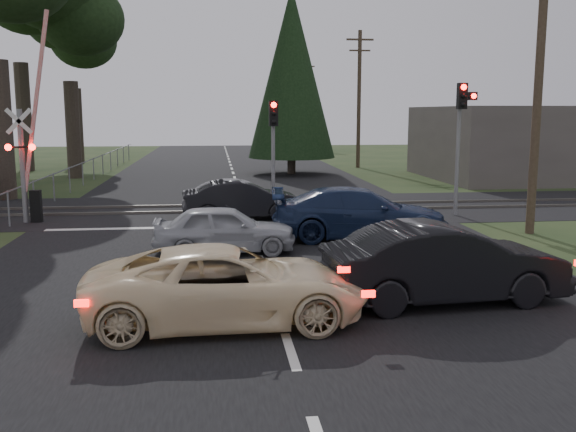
{
  "coord_description": "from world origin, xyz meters",
  "views": [
    {
      "loc": [
        -1.13,
        -12.46,
        3.69
      ],
      "look_at": [
        0.56,
        2.19,
        1.3
      ],
      "focal_mm": 40.0,
      "sensor_mm": 36.0,
      "label": 1
    }
  ],
  "objects": [
    {
      "name": "euc_tree_e",
      "position": [
        -11.0,
        36.0,
        9.51
      ],
      "size": [
        6.0,
        6.0,
        13.2
      ],
      "color": "#473D33",
      "rests_on": "ground"
    },
    {
      "name": "fence_left",
      "position": [
        -7.8,
        22.5,
        0.0
      ],
      "size": [
        0.1,
        36.0,
        1.2
      ],
      "primitive_type": null,
      "color": "slate",
      "rests_on": "ground"
    },
    {
      "name": "dark_hatchback",
      "position": [
        3.29,
        -0.73,
        0.78
      ],
      "size": [
        4.85,
        2.09,
        1.55
      ],
      "primitive_type": "imported",
      "rotation": [
        0.0,
        0.0,
        1.67
      ],
      "color": "black",
      "rests_on": "ground"
    },
    {
      "name": "utility_pole_near",
      "position": [
        8.5,
        6.0,
        4.73
      ],
      "size": [
        1.8,
        0.26,
        9.0
      ],
      "color": "#4C3D2D",
      "rests_on": "ground"
    },
    {
      "name": "silver_car",
      "position": [
        -0.9,
        4.27,
        0.64
      ],
      "size": [
        3.75,
        1.51,
        1.28
      ],
      "primitive_type": "imported",
      "rotation": [
        0.0,
        0.0,
        1.57
      ],
      "color": "#A4A7AC",
      "rests_on": "ground"
    },
    {
      "name": "ground",
      "position": [
        0.0,
        0.0,
        0.0
      ],
      "size": [
        120.0,
        120.0,
        0.0
      ],
      "primitive_type": "plane",
      "color": "#213518",
      "rests_on": "ground"
    },
    {
      "name": "rail_corridor",
      "position": [
        0.0,
        12.0,
        0.01
      ],
      "size": [
        120.0,
        8.0,
        0.01
      ],
      "primitive_type": "cube",
      "color": "black",
      "rests_on": "ground"
    },
    {
      "name": "rail_near",
      "position": [
        0.0,
        11.2,
        0.05
      ],
      "size": [
        120.0,
        0.12,
        0.1
      ],
      "primitive_type": "cube",
      "color": "#59544C",
      "rests_on": "ground"
    },
    {
      "name": "blue_sedan",
      "position": [
        3.09,
        5.76,
        0.75
      ],
      "size": [
        5.33,
        2.54,
        1.5
      ],
      "primitive_type": "imported",
      "rotation": [
        0.0,
        0.0,
        1.48
      ],
      "color": "#162343",
      "rests_on": "ground"
    },
    {
      "name": "conifer_tree",
      "position": [
        3.5,
        26.0,
        5.99
      ],
      "size": [
        5.2,
        5.2,
        11.0
      ],
      "color": "#473D33",
      "rests_on": "ground"
    },
    {
      "name": "utility_pole_far",
      "position": [
        8.5,
        55.0,
        4.73
      ],
      "size": [
        1.8,
        0.26,
        9.0
      ],
      "color": "#4C3D2D",
      "rests_on": "ground"
    },
    {
      "name": "stop_line",
      "position": [
        0.0,
        8.2,
        0.01
      ],
      "size": [
        13.0,
        0.35,
        0.0
      ],
      "primitive_type": "cube",
      "color": "silver",
      "rests_on": "ground"
    },
    {
      "name": "rail_far",
      "position": [
        0.0,
        12.8,
        0.05
      ],
      "size": [
        120.0,
        0.12,
        0.1
      ],
      "primitive_type": "cube",
      "color": "#59544C",
      "rests_on": "ground"
    },
    {
      "name": "building_right",
      "position": [
        18.0,
        22.0,
        2.0
      ],
      "size": [
        14.0,
        10.0,
        4.0
      ],
      "primitive_type": "cube",
      "color": "#59514C",
      "rests_on": "ground"
    },
    {
      "name": "cream_coupe",
      "position": [
        -0.95,
        -1.51,
        0.69
      ],
      "size": [
        5.01,
        2.45,
        1.37
      ],
      "primitive_type": "imported",
      "rotation": [
        0.0,
        0.0,
        1.61
      ],
      "color": "beige",
      "rests_on": "ground"
    },
    {
      "name": "traffic_signal_center",
      "position": [
        1.0,
        10.68,
        2.81
      ],
      "size": [
        0.32,
        0.48,
        4.1
      ],
      "color": "slate",
      "rests_on": "ground"
    },
    {
      "name": "euc_tree_c",
      "position": [
        -9.0,
        25.0,
        9.51
      ],
      "size": [
        6.0,
        6.0,
        13.2
      ],
      "color": "#473D33",
      "rests_on": "ground"
    },
    {
      "name": "traffic_signal_right",
      "position": [
        7.55,
        9.47,
        3.31
      ],
      "size": [
        0.68,
        0.48,
        4.7
      ],
      "color": "slate",
      "rests_on": "ground"
    },
    {
      "name": "road",
      "position": [
        0.0,
        10.0,
        0.01
      ],
      "size": [
        14.0,
        100.0,
        0.01
      ],
      "primitive_type": "cube",
      "color": "black",
      "rests_on": "ground"
    },
    {
      "name": "utility_pole_mid",
      "position": [
        8.5,
        30.0,
        4.73
      ],
      "size": [
        1.8,
        0.26,
        9.0
      ],
      "color": "#4C3D2D",
      "rests_on": "ground"
    },
    {
      "name": "dark_car_far",
      "position": [
        -0.2,
        9.65,
        0.68
      ],
      "size": [
        4.22,
        1.77,
        1.36
      ],
      "primitive_type": "imported",
      "rotation": [
        0.0,
        0.0,
        1.65
      ],
      "color": "black",
      "rests_on": "ground"
    },
    {
      "name": "crossing_signal",
      "position": [
        -7.27,
        9.79,
        2.06
      ],
      "size": [
        1.62,
        0.38,
        6.96
      ],
      "color": "slate",
      "rests_on": "ground"
    }
  ]
}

